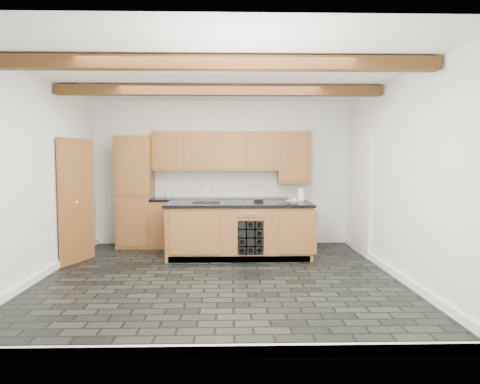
# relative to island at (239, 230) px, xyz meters

# --- Properties ---
(ground) EXTENTS (5.00, 5.00, 0.00)m
(ground) POSITION_rel_island_xyz_m (-0.31, -1.28, -0.46)
(ground) COLOR black
(ground) RESTS_ON ground
(room_shell) EXTENTS (5.01, 5.00, 5.00)m
(room_shell) POSITION_rel_island_xyz_m (-0.39, -0.75, 1.06)
(room_shell) COLOR white
(room_shell) RESTS_ON ground
(back_cabinetry) EXTENTS (3.65, 0.62, 2.20)m
(back_cabinetry) POSITION_rel_island_xyz_m (-0.68, 0.95, 0.52)
(back_cabinetry) COLOR #975E30
(back_cabinetry) RESTS_ON ground
(island) EXTENTS (2.48, 0.96, 0.93)m
(island) POSITION_rel_island_xyz_m (0.00, 0.00, 0.00)
(island) COLOR #975E30
(island) RESTS_ON ground
(faucet) EXTENTS (0.45, 0.40, 0.34)m
(faucet) POSITION_rel_island_xyz_m (-0.56, 0.05, 0.50)
(faucet) COLOR black
(faucet) RESTS_ON island
(kitchen_scale) EXTENTS (0.17, 0.12, 0.05)m
(kitchen_scale) POSITION_rel_island_xyz_m (0.34, 0.07, 0.49)
(kitchen_scale) COLOR black
(kitchen_scale) RESTS_ON island
(fruit_bowl) EXTENTS (0.26, 0.26, 0.06)m
(fruit_bowl) POSITION_rel_island_xyz_m (0.89, -0.21, 0.49)
(fruit_bowl) COLOR white
(fruit_bowl) RESTS_ON island
(fruit_cluster) EXTENTS (0.16, 0.17, 0.07)m
(fruit_cluster) POSITION_rel_island_xyz_m (0.89, -0.21, 0.53)
(fruit_cluster) COLOR red
(fruit_cluster) RESTS_ON fruit_bowl
(paper_towel) EXTENTS (0.11, 0.11, 0.22)m
(paper_towel) POSITION_rel_island_xyz_m (1.11, 0.35, 0.58)
(paper_towel) COLOR white
(paper_towel) RESTS_ON island
(mug) EXTENTS (0.13, 0.13, 0.10)m
(mug) POSITION_rel_island_xyz_m (-1.36, 1.02, 0.51)
(mug) COLOR white
(mug) RESTS_ON back_cabinetry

